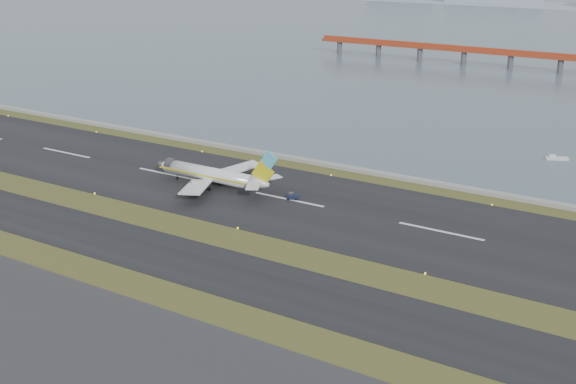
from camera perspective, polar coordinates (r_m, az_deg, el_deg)
name	(u,v)px	position (r m, az deg, el deg)	size (l,w,h in m)	color
ground	(218,240)	(158.92, -5.55, -3.81)	(1000.00, 1000.00, 0.00)	#304017
apron_strip	(10,359)	(124.53, -21.15, -12.17)	(1000.00, 50.00, 0.10)	#2C2C2F
taxiway_strip	(183,260)	(150.36, -8.28, -5.33)	(1000.00, 18.00, 0.10)	black
runway_strip	(289,200)	(181.97, 0.08, -0.61)	(1000.00, 45.00, 0.10)	black
seawall	(343,167)	(206.69, 4.40, 1.96)	(1000.00, 2.50, 1.00)	gray
red_pier	(561,58)	(376.54, 20.79, 9.84)	(260.00, 5.00, 10.20)	#A5391C
airliner	(214,175)	(190.77, -5.88, 1.33)	(38.52, 32.89, 12.80)	white
pushback_tug	(292,196)	(181.93, 0.35, -0.34)	(3.25, 2.64, 1.82)	#121832
workboat_near	(556,158)	(229.08, 20.43, 2.52)	(6.71, 4.48, 1.57)	silver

